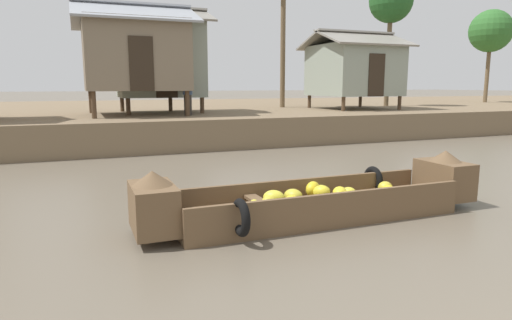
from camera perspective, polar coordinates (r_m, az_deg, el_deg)
ground_plane at (r=11.08m, az=-5.01°, el=-1.47°), size 300.00×300.00×0.00m
riverbank_strip at (r=23.87m, az=-14.29°, el=5.46°), size 160.00×20.00×1.02m
banana_boat at (r=7.19m, az=8.08°, el=-4.95°), size 5.77×1.83×0.97m
stilt_house_mid_left at (r=17.36m, az=-15.34°, el=12.92°), size 4.24×4.01×4.05m
stilt_house_mid_right at (r=18.47m, az=-12.33°, el=12.72°), size 3.90×3.28×4.14m
stilt_house_right at (r=21.31m, az=12.46°, el=11.34°), size 4.03×3.89×3.52m
palm_tree_mid at (r=25.05m, az=16.96°, el=18.84°), size 2.23×2.23×6.47m
palm_tree_far at (r=32.38m, az=27.94°, el=14.39°), size 2.61×2.61×5.73m
vendor_person at (r=16.36m, az=-8.79°, el=8.91°), size 0.44×0.44×1.66m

